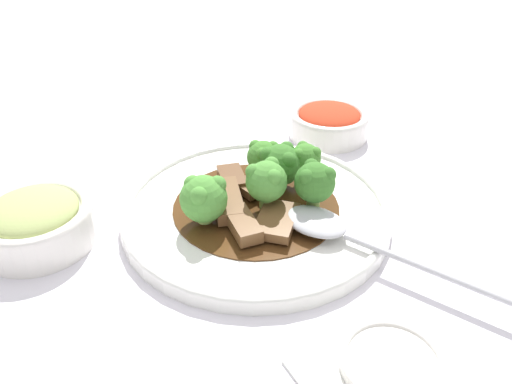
% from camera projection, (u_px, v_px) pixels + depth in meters
% --- Properties ---
extents(ground_plane, '(4.00, 4.00, 0.00)m').
position_uv_depth(ground_plane, '(256.00, 217.00, 0.57)').
color(ground_plane, silver).
extents(main_plate, '(0.30, 0.30, 0.02)m').
position_uv_depth(main_plate, '(256.00, 210.00, 0.56)').
color(main_plate, white).
rests_on(main_plate, ground_plane).
extents(beef_strip_0, '(0.06, 0.05, 0.01)m').
position_uv_depth(beef_strip_0, '(256.00, 184.00, 0.58)').
color(beef_strip_0, brown).
rests_on(beef_strip_0, main_plate).
extents(beef_strip_1, '(0.04, 0.08, 0.01)m').
position_uv_depth(beef_strip_1, '(227.00, 200.00, 0.55)').
color(beef_strip_1, brown).
rests_on(beef_strip_1, main_plate).
extents(beef_strip_2, '(0.03, 0.05, 0.01)m').
position_uv_depth(beef_strip_2, '(232.00, 179.00, 0.59)').
color(beef_strip_2, brown).
rests_on(beef_strip_2, main_plate).
extents(beef_strip_3, '(0.07, 0.07, 0.01)m').
position_uv_depth(beef_strip_3, '(277.00, 221.00, 0.52)').
color(beef_strip_3, brown).
rests_on(beef_strip_3, main_plate).
extents(beef_strip_4, '(0.03, 0.06, 0.01)m').
position_uv_depth(beef_strip_4, '(243.00, 224.00, 0.51)').
color(beef_strip_4, brown).
rests_on(beef_strip_4, main_plate).
extents(broccoli_floret_0, '(0.05, 0.05, 0.05)m').
position_uv_depth(broccoli_floret_0, '(204.00, 198.00, 0.52)').
color(broccoli_floret_0, '#8EB756').
rests_on(broccoli_floret_0, main_plate).
extents(broccoli_floret_1, '(0.05, 0.05, 0.06)m').
position_uv_depth(broccoli_floret_1, '(266.00, 181.00, 0.53)').
color(broccoli_floret_1, '#7FA84C').
rests_on(broccoli_floret_1, main_plate).
extents(broccoli_floret_2, '(0.04, 0.04, 0.05)m').
position_uv_depth(broccoli_floret_2, '(305.00, 159.00, 0.58)').
color(broccoli_floret_2, '#8EB756').
rests_on(broccoli_floret_2, main_plate).
extents(broccoli_floret_3, '(0.04, 0.04, 0.05)m').
position_uv_depth(broccoli_floret_3, '(263.00, 156.00, 0.59)').
color(broccoli_floret_3, '#8EB756').
rests_on(broccoli_floret_3, main_plate).
extents(broccoli_floret_4, '(0.05, 0.05, 0.05)m').
position_uv_depth(broccoli_floret_4, '(281.00, 164.00, 0.57)').
color(broccoli_floret_4, '#8EB756').
rests_on(broccoli_floret_4, main_plate).
extents(broccoli_floret_5, '(0.04, 0.04, 0.05)m').
position_uv_depth(broccoli_floret_5, '(315.00, 182.00, 0.53)').
color(broccoli_floret_5, '#7FA84C').
rests_on(broccoli_floret_5, main_plate).
extents(serving_spoon, '(0.15, 0.21, 0.01)m').
position_uv_depth(serving_spoon, '(330.00, 228.00, 0.51)').
color(serving_spoon, '#B7B7BC').
rests_on(serving_spoon, main_plate).
extents(side_bowl_kimchi, '(0.11, 0.11, 0.05)m').
position_uv_depth(side_bowl_kimchi, '(329.00, 121.00, 0.73)').
color(side_bowl_kimchi, white).
rests_on(side_bowl_kimchi, ground_plane).
extents(side_bowl_appetizer, '(0.12, 0.12, 0.05)m').
position_uv_depth(side_bowl_appetizer, '(35.00, 221.00, 0.52)').
color(side_bowl_appetizer, white).
rests_on(side_bowl_appetizer, ground_plane).
extents(sauce_dish, '(0.08, 0.08, 0.01)m').
position_uv_depth(sauce_dish, '(392.00, 364.00, 0.39)').
color(sauce_dish, white).
rests_on(sauce_dish, ground_plane).
extents(paper_napkin, '(0.11, 0.11, 0.01)m').
position_uv_depth(paper_napkin, '(370.00, 380.00, 0.38)').
color(paper_napkin, silver).
rests_on(paper_napkin, ground_plane).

